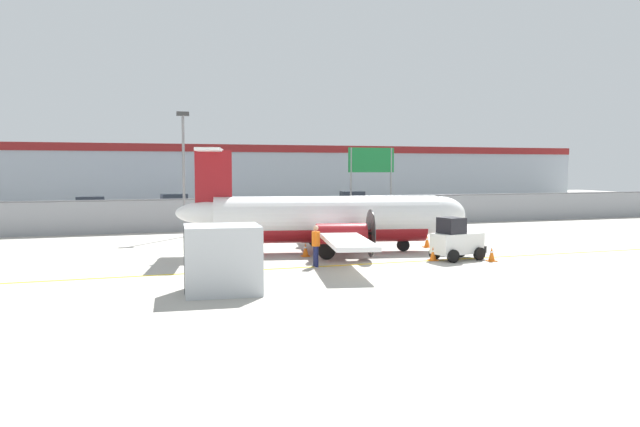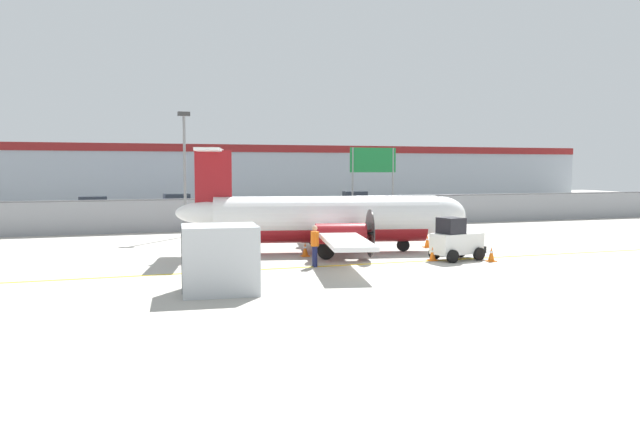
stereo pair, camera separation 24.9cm
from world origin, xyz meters
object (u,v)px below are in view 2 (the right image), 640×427
object	(u,v)px
cargo_container	(220,259)
parked_car_0	(94,206)
apron_light_pole	(185,163)
parked_car_3	(354,199)
parked_car_2	(322,208)
traffic_cone_near_right	(305,250)
parked_car_1	(178,203)
ground_crew_worker	(315,244)
highway_sign	(373,166)
traffic_cone_far_right	(491,254)
baggage_tug	(456,241)
traffic_cone_near_left	(427,241)
commuter_airplane	(332,219)
traffic_cone_far_left	(433,254)

from	to	relation	value
cargo_container	parked_car_0	distance (m)	34.60
apron_light_pole	parked_car_3	bearing A→B (deg)	47.95
cargo_container	parked_car_2	distance (m)	29.18
parked_car_0	traffic_cone_near_right	bearing A→B (deg)	-72.78
parked_car_0	parked_car_1	distance (m)	7.50
ground_crew_worker	apron_light_pole	distance (m)	13.86
cargo_container	highway_sign	size ratio (longest dim) A/B	0.47
traffic_cone_far_right	ground_crew_worker	bearing A→B (deg)	172.24
ground_crew_worker	traffic_cone_far_right	xyz separation A→B (m)	(7.67, -1.05, -0.64)
parked_car_0	apron_light_pole	xyz separation A→B (m)	(5.55, -17.29, 3.41)
parked_car_1	apron_light_pole	world-z (taller)	apron_light_pole
baggage_tug	traffic_cone_near_right	distance (m)	6.76
parked_car_2	parked_car_3	xyz separation A→B (m)	(6.98, 11.12, 0.00)
ground_crew_worker	parked_car_2	size ratio (longest dim) A/B	0.40
parked_car_1	parked_car_0	bearing A→B (deg)	-162.91
ground_crew_worker	parked_car_0	world-z (taller)	same
baggage_tug	parked_car_1	bearing A→B (deg)	94.18
traffic_cone_far_right	cargo_container	bearing A→B (deg)	-166.07
parked_car_3	apron_light_pole	xyz separation A→B (m)	(-18.59, -20.61, 3.41)
traffic_cone_near_right	traffic_cone_far_right	xyz separation A→B (m)	(7.20, -3.98, 0.00)
traffic_cone_near_right	parked_car_0	xyz separation A→B (m)	(-9.87, 27.25, 0.58)
parked_car_2	traffic_cone_near_left	bearing A→B (deg)	-95.05
ground_crew_worker	highway_sign	size ratio (longest dim) A/B	0.31
ground_crew_worker	traffic_cone_near_right	size ratio (longest dim) A/B	2.66
cargo_container	traffic_cone_far_right	bearing A→B (deg)	19.22
traffic_cone_near_right	parked_car_1	size ratio (longest dim) A/B	0.15
parked_car_0	parked_car_2	xyz separation A→B (m)	(17.16, -7.80, 0.00)
traffic_cone_far_right	parked_car_0	distance (m)	35.59
ground_crew_worker	parked_car_1	xyz separation A→B (m)	(-2.40, 32.89, -0.06)
ground_crew_worker	traffic_cone_near_right	distance (m)	3.04
parked_car_2	highway_sign	distance (m)	5.86
baggage_tug	parked_car_0	world-z (taller)	baggage_tug
parked_car_0	cargo_container	bearing A→B (deg)	-84.60
parked_car_0	parked_car_3	xyz separation A→B (m)	(24.14, 3.32, 0.00)
parked_car_0	apron_light_pole	world-z (taller)	apron_light_pole
commuter_airplane	parked_car_2	xyz separation A→B (m)	(5.69, 18.54, -0.71)
traffic_cone_far_left	traffic_cone_near_right	bearing A→B (deg)	149.00
ground_crew_worker	traffic_cone_far_right	bearing A→B (deg)	-6.16
parked_car_0	parked_car_3	world-z (taller)	same
parked_car_3	parked_car_1	bearing A→B (deg)	6.59
baggage_tug	traffic_cone_far_right	world-z (taller)	baggage_tug
parked_car_1	parked_car_3	world-z (taller)	same
traffic_cone_near_left	highway_sign	xyz separation A→B (m)	(2.98, 14.12, 3.83)
cargo_container	parked_car_2	xyz separation A→B (m)	(12.29, 26.46, -0.21)
commuter_airplane	traffic_cone_far_left	distance (m)	5.26
traffic_cone_far_right	parked_car_3	size ratio (longest dim) A/B	0.15
commuter_airplane	baggage_tug	size ratio (longest dim) A/B	6.41
traffic_cone_near_right	parked_car_2	size ratio (longest dim) A/B	0.15
commuter_airplane	parked_car_2	size ratio (longest dim) A/B	3.72
traffic_cone_near_right	cargo_container	bearing A→B (deg)	-125.50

